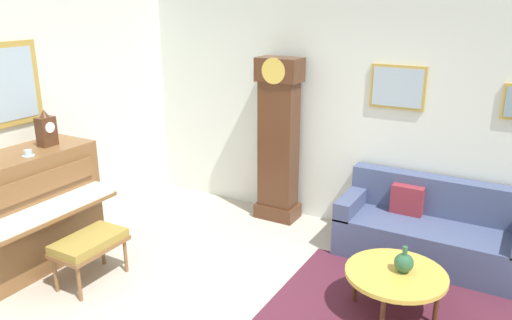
% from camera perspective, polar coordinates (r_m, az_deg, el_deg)
% --- Properties ---
extents(wall_left, '(0.13, 4.90, 2.80)m').
position_cam_1_polar(wall_left, '(5.78, -25.95, 3.49)').
color(wall_left, silver).
rests_on(wall_left, ground_plane).
extents(wall_back, '(5.30, 0.13, 2.80)m').
position_cam_1_polar(wall_back, '(6.05, 8.93, 5.61)').
color(wall_back, silver).
rests_on(wall_back, ground_plane).
extents(area_rug, '(2.10, 1.50, 0.01)m').
position_cam_1_polar(area_rug, '(4.85, 15.51, -16.16)').
color(area_rug, '#4C1E2D').
rests_on(area_rug, ground_plane).
extents(piano, '(0.87, 1.44, 1.22)m').
position_cam_1_polar(piano, '(5.60, -24.52, -5.30)').
color(piano, brown).
rests_on(piano, ground_plane).
extents(piano_bench, '(0.42, 0.70, 0.48)m').
position_cam_1_polar(piano_bench, '(5.17, -18.44, -9.06)').
color(piano_bench, brown).
rests_on(piano_bench, ground_plane).
extents(grandfather_clock, '(0.52, 0.34, 2.03)m').
position_cam_1_polar(grandfather_clock, '(6.14, 2.57, 1.76)').
color(grandfather_clock, '#4C2B19').
rests_on(grandfather_clock, ground_plane).
extents(couch, '(1.90, 0.80, 0.84)m').
position_cam_1_polar(couch, '(5.69, 19.29, -7.63)').
color(couch, '#424C70').
rests_on(couch, ground_plane).
extents(coffee_table, '(0.88, 0.88, 0.40)m').
position_cam_1_polar(coffee_table, '(4.64, 15.63, -12.51)').
color(coffee_table, gold).
rests_on(coffee_table, ground_plane).
extents(mantel_clock, '(0.13, 0.18, 0.38)m').
position_cam_1_polar(mantel_clock, '(5.55, -22.76, 3.22)').
color(mantel_clock, '#4C2B19').
rests_on(mantel_clock, piano).
extents(teacup, '(0.12, 0.12, 0.06)m').
position_cam_1_polar(teacup, '(5.29, -24.51, 0.66)').
color(teacup, '#ADC6D6').
rests_on(teacup, piano).
extents(green_jug, '(0.17, 0.17, 0.24)m').
position_cam_1_polar(green_jug, '(4.61, 16.48, -11.15)').
color(green_jug, '#234C33').
rests_on(green_jug, coffee_table).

